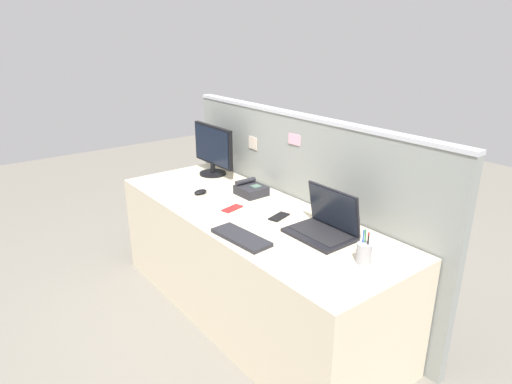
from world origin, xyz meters
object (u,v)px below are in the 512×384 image
Objects in this scene: laptop at (325,223)px; cell_phone_red_case at (232,208)px; desktop_monitor at (213,149)px; desk_phone at (251,190)px; pen_cup at (364,253)px; keyboard_main at (241,237)px; computer_mouse_right_hand at (200,192)px; cell_phone_black_slab at (279,217)px.

laptop is 0.66m from cell_phone_red_case.
desk_phone is at bearing -4.74° from desktop_monitor.
desk_phone is at bearing 172.76° from pen_cup.
laptop is 0.48m from keyboard_main.
desk_phone is 1.95× the size of computer_mouse_right_hand.
desk_phone is (-0.77, 0.06, -0.03)m from laptop.
pen_cup is at bearing -18.54° from cell_phone_black_slab.
desktop_monitor is 1.32× the size of keyboard_main.
desk_phone reaches higher than computer_mouse_right_hand.
cell_phone_black_slab is (0.65, 0.17, -0.01)m from computer_mouse_right_hand.
cell_phone_red_case is (0.14, -0.26, -0.03)m from desk_phone.
desk_phone is 1.09× the size of pen_cup.
cell_phone_red_case is at bearing -23.56° from desktop_monitor.
cell_phone_red_case is at bearing -167.78° from cell_phone_black_slab.
pen_cup is (1.67, -0.19, -0.16)m from desktop_monitor.
computer_mouse_right_hand is (-0.22, -0.28, -0.02)m from desk_phone.
computer_mouse_right_hand is at bearing 161.14° from keyboard_main.
keyboard_main is 0.78m from computer_mouse_right_hand.
desktop_monitor is 1.34m from laptop.
desktop_monitor is at bearing 155.55° from cell_phone_black_slab.
keyboard_main is at bearing -25.39° from desktop_monitor.
pen_cup reaches higher than keyboard_main.
desk_phone is at bearing 150.43° from cell_phone_black_slab.
desktop_monitor is 1.36× the size of laptop.
keyboard_main is 3.73× the size of computer_mouse_right_hand.
keyboard_main is at bearing -89.99° from cell_phone_black_slab.
laptop is at bearing -4.49° from desktop_monitor.
computer_mouse_right_hand is at bearing -174.24° from pen_cup.
pen_cup is 1.23× the size of cell_phone_red_case.
desktop_monitor is 4.93× the size of computer_mouse_right_hand.
pen_cup is at bearing -6.41° from desktop_monitor.
laptop is at bearing -4.32° from desk_phone.
desk_phone is 1.35× the size of cell_phone_red_case.
cell_phone_black_slab is at bearing -8.82° from desktop_monitor.
keyboard_main is 0.67m from pen_cup.
computer_mouse_right_hand reaches higher than cell_phone_red_case.
keyboard_main is (1.09, -0.52, -0.20)m from desktop_monitor.
desktop_monitor is 0.79m from cell_phone_red_case.
pen_cup is at bearing 24.88° from keyboard_main.
laptop reaches higher than cell_phone_black_slab.
desktop_monitor is 3.41× the size of cell_phone_black_slab.
desk_phone is at bearing 45.86° from computer_mouse_right_hand.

